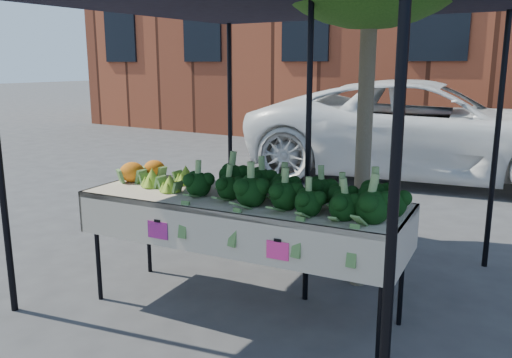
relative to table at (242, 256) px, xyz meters
name	(u,v)px	position (x,y,z in m)	size (l,w,h in m)	color
ground	(234,299)	(-0.17, 0.14, -0.45)	(90.00, 90.00, 0.00)	#353538
table	(242,256)	(0.00, 0.00, 0.00)	(2.47, 1.04, 0.90)	#BFB19C
canopy	(274,126)	(-0.04, 0.53, 0.92)	(3.16, 3.16, 2.74)	black
broccoli_heap	(290,186)	(0.39, 0.03, 0.58)	(1.60, 0.57, 0.26)	black
romanesco_cluster	(170,174)	(-0.67, -0.01, 0.55)	(0.43, 0.47, 0.20)	#A4B72E
cauliflower_pair	(143,169)	(-1.04, 0.07, 0.54)	(0.23, 0.43, 0.18)	orange
street_tree	(367,63)	(0.55, 0.97, 1.41)	(1.88, 1.88, 3.71)	#1E4C14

